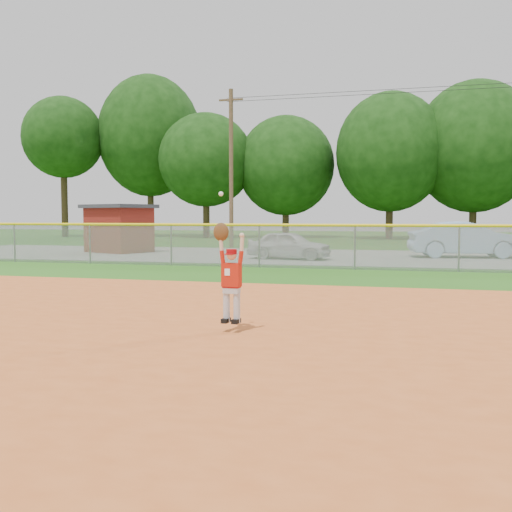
{
  "coord_description": "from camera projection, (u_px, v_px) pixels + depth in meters",
  "views": [
    {
      "loc": [
        1.54,
        -9.45,
        1.81
      ],
      "look_at": [
        -0.97,
        0.32,
        1.1
      ],
      "focal_mm": 40.0,
      "sensor_mm": 36.0,
      "label": 1
    }
  ],
  "objects": [
    {
      "name": "ballplayer",
      "position": [
        230.0,
        273.0,
        8.68
      ],
      "size": [
        0.51,
        0.23,
        2.0
      ],
      "color": "silver",
      "rests_on": "ground"
    },
    {
      "name": "ground",
      "position": [
        307.0,
        323.0,
        9.64
      ],
      "size": [
        120.0,
        120.0,
        0.0
      ],
      "primitive_type": "plane",
      "color": "#245914",
      "rests_on": "ground"
    },
    {
      "name": "outfield_fence",
      "position": [
        355.0,
        244.0,
        19.24
      ],
      "size": [
        40.06,
        0.1,
        1.55
      ],
      "color": "gray",
      "rests_on": "ground"
    },
    {
      "name": "clay_infield",
      "position": [
        266.0,
        367.0,
        6.74
      ],
      "size": [
        24.0,
        16.0,
        0.04
      ],
      "primitive_type": "cube",
      "color": "#C35823",
      "rests_on": "ground"
    },
    {
      "name": "parking_strip",
      "position": [
        366.0,
        257.0,
        25.09
      ],
      "size": [
        44.0,
        10.0,
        0.03
      ],
      "primitive_type": "cube",
      "color": "gray",
      "rests_on": "ground"
    },
    {
      "name": "utility_shed",
      "position": [
        119.0,
        228.0,
        28.16
      ],
      "size": [
        3.88,
        3.51,
        2.38
      ],
      "color": "#62150E",
      "rests_on": "ground"
    },
    {
      "name": "car_blue",
      "position": [
        465.0,
        240.0,
        24.54
      ],
      "size": [
        4.88,
        2.3,
        1.55
      ],
      "primitive_type": "imported",
      "rotation": [
        0.0,
        0.0,
        1.72
      ],
      "color": "#9BC0E7",
      "rests_on": "parking_strip"
    },
    {
      "name": "car_white_a",
      "position": [
        289.0,
        245.0,
        23.64
      ],
      "size": [
        3.6,
        1.84,
        1.17
      ],
      "primitive_type": "imported",
      "rotation": [
        0.0,
        0.0,
        1.44
      ],
      "color": "silver",
      "rests_on": "parking_strip"
    },
    {
      "name": "power_lines",
      "position": [
        393.0,
        162.0,
        30.32
      ],
      "size": [
        19.4,
        0.24,
        9.0
      ],
      "color": "#4C3823",
      "rests_on": "ground"
    },
    {
      "name": "tree_line",
      "position": [
        396.0,
        144.0,
        45.5
      ],
      "size": [
        62.37,
        13.0,
        14.43
      ],
      "color": "#422D1C",
      "rests_on": "ground"
    }
  ]
}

